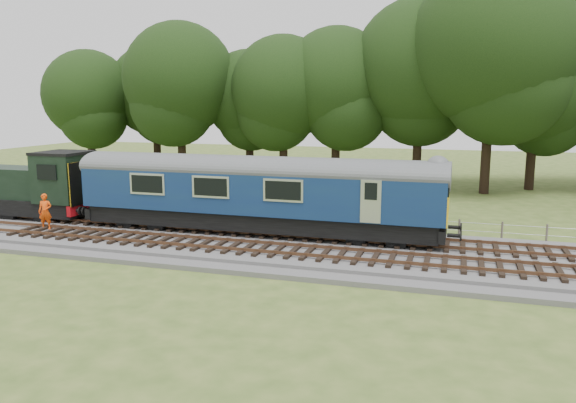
% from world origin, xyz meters
% --- Properties ---
extents(ground, '(120.00, 120.00, 0.00)m').
position_xyz_m(ground, '(0.00, 0.00, 0.00)').
color(ground, '#405A21').
rests_on(ground, ground).
extents(ballast, '(70.00, 7.00, 0.35)m').
position_xyz_m(ballast, '(0.00, 0.00, 0.17)').
color(ballast, '#4C4C4F').
rests_on(ballast, ground).
extents(track_north, '(67.20, 2.40, 0.21)m').
position_xyz_m(track_north, '(0.00, 1.40, 0.42)').
color(track_north, black).
rests_on(track_north, ballast).
extents(track_south, '(67.20, 2.40, 0.21)m').
position_xyz_m(track_south, '(0.00, -1.60, 0.42)').
color(track_south, black).
rests_on(track_south, ballast).
extents(fence, '(64.00, 0.12, 1.00)m').
position_xyz_m(fence, '(0.00, 4.50, 0.00)').
color(fence, '#6B6054').
rests_on(fence, ground).
extents(tree_line, '(70.00, 8.00, 18.00)m').
position_xyz_m(tree_line, '(0.00, 22.00, 0.00)').
color(tree_line, black).
rests_on(tree_line, ground).
extents(dmu_railcar, '(18.05, 2.86, 3.88)m').
position_xyz_m(dmu_railcar, '(-5.54, 1.40, 2.61)').
color(dmu_railcar, black).
rests_on(dmu_railcar, ground).
extents(shunter_loco, '(8.91, 2.60, 3.38)m').
position_xyz_m(shunter_loco, '(-19.47, 1.40, 1.97)').
color(shunter_loco, black).
rests_on(shunter_loco, ground).
extents(worker, '(0.77, 0.62, 1.82)m').
position_xyz_m(worker, '(-16.10, -0.99, 1.26)').
color(worker, '#FF4D0D').
rests_on(worker, ballast).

